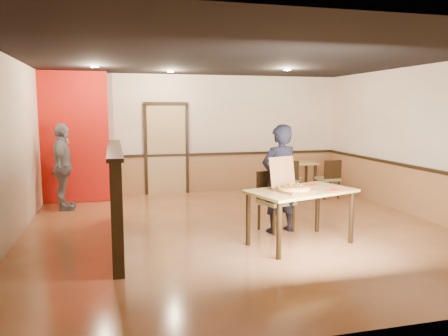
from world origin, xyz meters
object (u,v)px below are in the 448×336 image
at_px(main_table, 301,197).
at_px(side_chair_right, 329,177).
at_px(passerby, 63,167).
at_px(side_table, 299,169).
at_px(condiment, 294,158).
at_px(side_chair_left, 290,178).
at_px(diner, 280,179).
at_px(diner_chair, 273,198).
at_px(pizza_box, 292,187).

bearing_deg(main_table, side_chair_right, 38.24).
relative_size(main_table, passerby, 1.00).
relative_size(side_table, condiment, 5.21).
xyz_separation_m(passerby, condiment, (5.13, 0.44, -0.02)).
distance_m(side_chair_left, diner, 2.59).
distance_m(diner_chair, side_chair_right, 3.02).
xyz_separation_m(main_table, side_chair_left, (1.09, 2.98, -0.22)).
relative_size(diner_chair, passerby, 0.57).
relative_size(side_chair_right, condiment, 5.97).
height_order(diner, pizza_box, diner).
bearing_deg(diner, side_table, -130.26).
height_order(passerby, pizza_box, passerby).
relative_size(diner_chair, side_table, 1.28).
height_order(diner_chair, pizza_box, pizza_box).
height_order(main_table, side_chair_left, side_chair_left).
xyz_separation_m(main_table, side_table, (1.58, 3.59, -0.12)).
bearing_deg(diner_chair, pizza_box, -111.80).
xyz_separation_m(side_table, condiment, (-0.09, 0.11, 0.25)).
relative_size(side_chair_right, pizza_box, 1.37).
bearing_deg(pizza_box, side_table, 46.66).
xyz_separation_m(side_chair_left, pizza_box, (-1.27, -3.03, 0.39)).
xyz_separation_m(side_table, passerby, (-5.22, -0.33, 0.27)).
xyz_separation_m(side_chair_right, condiment, (-0.55, 0.73, 0.36)).
relative_size(side_chair_left, side_chair_right, 1.02).
height_order(side_chair_right, condiment, condiment).
bearing_deg(pizza_box, side_chair_right, 36.26).
bearing_deg(condiment, side_chair_left, -118.94).
relative_size(diner_chair, diner, 0.56).
relative_size(passerby, pizza_box, 2.69).
relative_size(side_chair_right, side_table, 1.15).
bearing_deg(diner, main_table, 84.27).
height_order(diner, passerby, diner).
relative_size(diner_chair, condiment, 6.65).
bearing_deg(side_table, passerby, -176.41).
xyz_separation_m(side_chair_right, pizza_box, (-2.21, -3.02, 0.41)).
xyz_separation_m(side_chair_left, passerby, (-4.73, 0.28, 0.37)).
distance_m(side_chair_left, pizza_box, 3.31).
bearing_deg(main_table, diner_chair, 79.84).
xyz_separation_m(main_table, condiment, (1.49, 3.70, 0.13)).
bearing_deg(passerby, side_chair_left, -91.03).
bearing_deg(condiment, diner, -117.32).
bearing_deg(passerby, diner_chair, -122.03).
distance_m(side_chair_right, side_table, 0.77).
height_order(side_chair_left, side_chair_right, side_chair_left).
bearing_deg(passerby, pizza_box, -131.36).
height_order(side_chair_right, passerby, passerby).
bearing_deg(main_table, condiment, 50.71).
xyz_separation_m(side_chair_left, diner, (-1.15, -2.28, 0.39)).
distance_m(passerby, pizza_box, 4.80).
height_order(diner_chair, side_chair_right, diner_chair).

